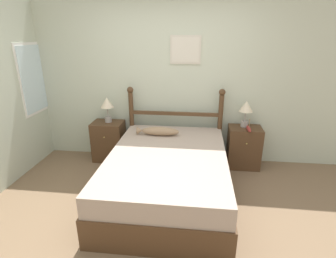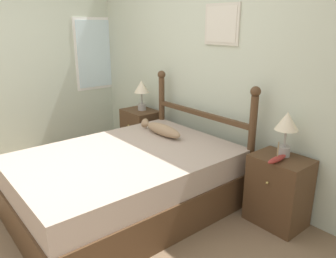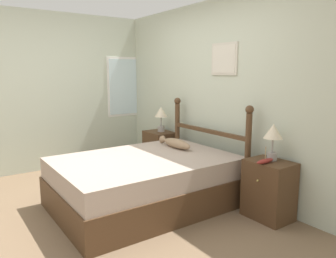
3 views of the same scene
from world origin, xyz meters
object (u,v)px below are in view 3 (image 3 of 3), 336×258
nightstand_right (269,190)px  table_lamp_left (161,114)px  bed (145,182)px  nightstand_left (160,151)px  model_boat (265,161)px  table_lamp_right (273,135)px  fish_pillow (176,143)px

nightstand_right → table_lamp_left: size_ratio=1.61×
bed → nightstand_left: 1.43m
nightstand_right → model_boat: (0.02, -0.12, 0.35)m
nightstand_left → table_lamp_left: (0.01, 0.03, 0.61)m
table_lamp_left → table_lamp_right: size_ratio=1.00×
nightstand_right → model_boat: size_ratio=2.53×
bed → table_lamp_left: (-1.07, 0.96, 0.64)m
model_boat → fish_pillow: bearing=-171.2°
nightstand_left → fish_pillow: fish_pillow is taller
bed → model_boat: bearing=36.3°
bed → nightstand_right: size_ratio=3.21×
nightstand_left → table_lamp_left: table_lamp_left is taller
bed → table_lamp_left: size_ratio=5.17×
nightstand_left → fish_pillow: 0.99m
nightstand_right → table_lamp_right: 0.61m
table_lamp_left → fish_pillow: (0.87, -0.35, -0.28)m
nightstand_left → table_lamp_right: table_lamp_right is taller
table_lamp_left → model_boat: (2.18, -0.14, -0.26)m
table_lamp_left → fish_pillow: 0.97m
bed → nightstand_left: bearing=139.4°
bed → nightstand_right: (1.09, 0.93, 0.03)m
bed → fish_pillow: 0.74m
nightstand_left → table_lamp_right: size_ratio=1.61×
table_lamp_left → table_lamp_right: 2.14m
model_boat → fish_pillow: model_boat is taller
model_boat → bed: bearing=-143.7°
nightstand_left → model_boat: size_ratio=2.53×
bed → table_lamp_left: 1.57m
table_lamp_right → table_lamp_left: bearing=-179.5°
table_lamp_right → fish_pillow: (-1.27, -0.37, -0.28)m
table_lamp_right → fish_pillow: bearing=-163.9°
table_lamp_left → model_boat: table_lamp_left is taller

